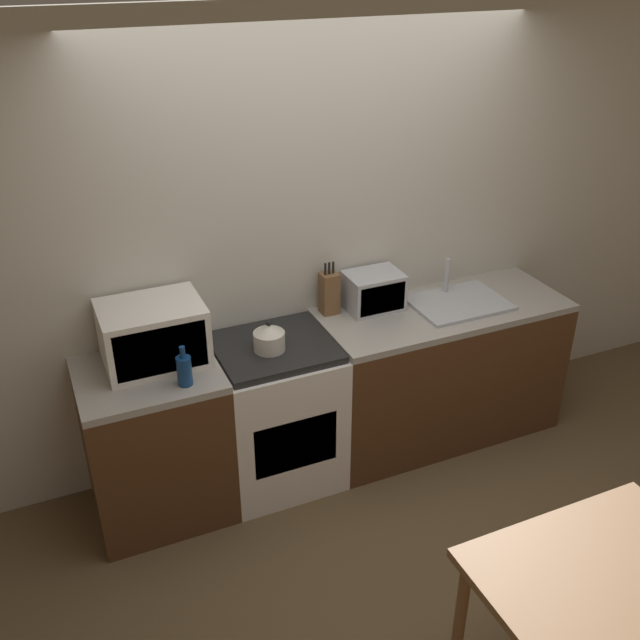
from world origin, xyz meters
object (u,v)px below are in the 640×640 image
(stove_range, at_px, (276,412))
(dining_table, at_px, (597,588))
(kettle, at_px, (269,337))
(bottle, at_px, (184,370))
(microwave, at_px, (153,334))
(toaster_oven, at_px, (374,291))

(stove_range, distance_m, dining_table, 1.95)
(kettle, bearing_deg, bottle, -163.51)
(bottle, height_order, dining_table, bottle)
(microwave, distance_m, toaster_oven, 1.32)
(stove_range, relative_size, toaster_oven, 2.75)
(kettle, xyz_separation_m, bottle, (-0.50, -0.15, 0.01))
(stove_range, height_order, kettle, kettle)
(kettle, relative_size, bottle, 0.82)
(kettle, distance_m, microwave, 0.60)
(toaster_oven, xyz_separation_m, dining_table, (-0.06, -2.00, -0.37))
(kettle, distance_m, bottle, 0.52)
(bottle, distance_m, toaster_oven, 1.28)
(microwave, xyz_separation_m, bottle, (0.08, -0.28, -0.08))
(microwave, relative_size, dining_table, 0.54)
(dining_table, bearing_deg, microwave, 123.17)
(bottle, xyz_separation_m, toaster_oven, (1.23, 0.35, 0.03))
(stove_range, height_order, bottle, bottle)
(stove_range, height_order, toaster_oven, toaster_oven)
(microwave, xyz_separation_m, toaster_oven, (1.32, 0.08, -0.05))
(stove_range, xyz_separation_m, microwave, (-0.62, 0.09, 0.61))
(dining_table, bearing_deg, stove_range, 109.18)
(kettle, relative_size, toaster_oven, 0.54)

